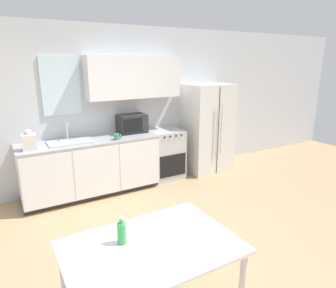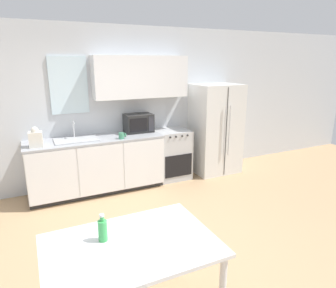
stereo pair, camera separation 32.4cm
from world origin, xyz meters
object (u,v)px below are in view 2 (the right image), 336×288
(microwave, at_px, (139,123))
(drink_bottle, at_px, (103,230))
(oven_range, at_px, (171,154))
(refrigerator, at_px, (215,129))
(dining_table, at_px, (131,255))
(coffee_mug, at_px, (122,136))

(microwave, bearing_deg, drink_bottle, -115.18)
(oven_range, relative_size, drink_bottle, 4.04)
(refrigerator, height_order, dining_table, refrigerator)
(dining_table, bearing_deg, coffee_mug, 74.39)
(refrigerator, bearing_deg, dining_table, -133.60)
(oven_range, xyz_separation_m, drink_bottle, (-1.91, -2.69, 0.41))
(refrigerator, height_order, drink_bottle, refrigerator)
(refrigerator, xyz_separation_m, drink_bottle, (-2.83, -2.65, 0.01))
(refrigerator, distance_m, drink_bottle, 3.87)
(oven_range, height_order, drink_bottle, drink_bottle)
(microwave, relative_size, dining_table, 0.37)
(microwave, height_order, coffee_mug, microwave)
(oven_range, height_order, coffee_mug, coffee_mug)
(oven_range, xyz_separation_m, coffee_mug, (-1.00, -0.24, 0.51))
(microwave, bearing_deg, oven_range, -9.64)
(oven_range, distance_m, drink_bottle, 3.32)
(microwave, height_order, drink_bottle, microwave)
(refrigerator, xyz_separation_m, microwave, (-1.52, 0.15, 0.22))
(dining_table, height_order, drink_bottle, drink_bottle)
(coffee_mug, distance_m, drink_bottle, 2.62)
(coffee_mug, bearing_deg, drink_bottle, -110.18)
(oven_range, bearing_deg, microwave, 170.36)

